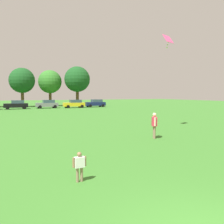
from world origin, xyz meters
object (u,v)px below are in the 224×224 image
Objects in this scene: kite at (168,40)px; tree_far_right at (77,79)px; parked_car_gray_2 at (47,104)px; tree_right at (50,82)px; tree_center at (22,81)px; child_kite_flyer at (79,164)px; parked_car_black_1 at (16,105)px; adult_bystander at (154,123)px; parked_car_navy_4 at (96,103)px; parked_car_yellow_3 at (74,104)px.

kite is 38.62m from tree_far_right.
parked_car_gray_2 is (-4.21, 32.95, -6.36)m from kite.
tree_right is at bearing 92.96° from kite.
tree_right is (2.07, 8.31, 4.87)m from parked_car_gray_2.
tree_center is 0.92× the size of tree_far_right.
child_kite_flyer is at bearing -139.89° from kite.
tree_far_right is at bearing -25.82° from tree_right.
parked_car_black_1 is 0.50× the size of tree_center.
tree_far_right is (12.10, -1.37, 0.50)m from tree_center.
adult_bystander is 37.31m from parked_car_navy_4.
kite is 34.08m from parked_car_navy_4.
kite is at bearing 160.33° from adult_bystander.
parked_car_gray_2 is (5.85, 0.48, 0.00)m from parked_car_black_1.
adult_bystander is 0.38× the size of parked_car_yellow_3.
tree_far_right is at bearing -162.03° from adult_bystander.
tree_far_right reaches higher than parked_car_yellow_3.
parked_car_yellow_3 is 0.46× the size of tree_far_right.
parked_car_black_1 is (-0.04, 40.91, 0.27)m from child_kite_flyer.
tree_center is (-14.60, 6.90, 4.95)m from parked_car_navy_4.
parked_car_navy_4 is 0.50× the size of tree_center.
tree_far_right is at bearing -145.23° from parked_car_gray_2.
child_kite_flyer is 48.55m from tree_center.
adult_bystander is at bearing 35.81° from child_kite_flyer.
parked_car_gray_2 is 11.05m from tree_far_right.
child_kite_flyer is at bearing 68.59° from parked_car_navy_4.
parked_car_gray_2 and parked_car_navy_4 have the same top height.
parked_car_black_1 is (-10.05, 32.47, -6.36)m from kite.
adult_bystander is 0.38× the size of parked_car_gray_2.
tree_far_right reaches higher than parked_car_gray_2.
tree_right reaches higher than parked_car_black_1.
adult_bystander is 36.23m from parked_car_black_1.
parked_car_yellow_3 reaches higher than adult_bystander.
parked_car_yellow_3 is at bearing -39.57° from tree_center.
adult_bystander is at bearing -91.65° from tree_right.
parked_car_black_1 is at bearing 107.20° from kite.
parked_car_yellow_3 is 0.51× the size of tree_right.
tree_far_right reaches higher than parked_car_black_1.
kite reaches higher than adult_bystander.
parked_car_gray_2 is 5.43m from parked_car_yellow_3.
parked_car_black_1 is 1.00× the size of parked_car_gray_2.
tree_right is at bearing -70.72° from parked_car_yellow_3.
tree_center is (1.61, 48.24, 5.22)m from child_kite_flyer.
parked_car_navy_4 is at bearing 179.78° from parked_car_gray_2.
kite is 0.27× the size of parked_car_navy_4.
tree_far_right is at bearing 84.51° from kite.
parked_car_yellow_3 reaches higher than child_kite_flyer.
kite is at bearing -78.08° from tree_center.
parked_car_navy_4 is (5.07, 0.97, 0.00)m from parked_car_yellow_3.
tree_far_right is at bearing -111.56° from parked_car_yellow_3.
adult_bystander is at bearing -99.70° from tree_far_right.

